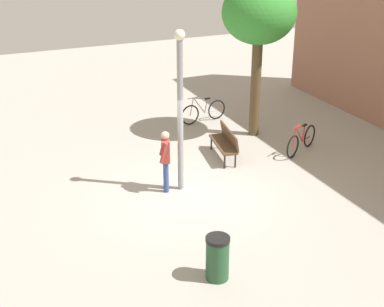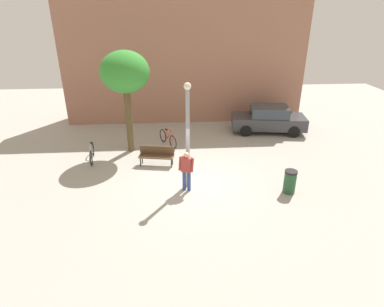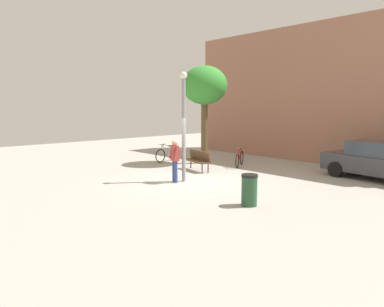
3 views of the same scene
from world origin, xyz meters
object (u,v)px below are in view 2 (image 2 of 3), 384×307
lamppost (188,131)px  bicycle_red (168,138)px  trash_bin (290,182)px  person_by_lamppost (187,169)px  bicycle_silver (92,153)px  parked_car_charcoal (268,119)px  plaza_tree (125,73)px  park_bench (157,154)px

lamppost → bicycle_red: size_ratio=2.64×
trash_bin → person_by_lamppost: bearing=173.5°
bicycle_silver → parked_car_charcoal: (9.51, 3.23, 0.39)m
person_by_lamppost → parked_car_charcoal: person_by_lamppost is taller
lamppost → trash_bin: (3.96, -0.85, -1.92)m
person_by_lamppost → bicycle_red: 4.82m
bicycle_silver → parked_car_charcoal: parked_car_charcoal is taller
lamppost → parked_car_charcoal: (5.07, 5.92, -1.62)m
lamppost → bicycle_silver: 5.57m
person_by_lamppost → plaza_tree: bearing=122.3°
lamppost → park_bench: size_ratio=2.57×
lamppost → parked_car_charcoal: bearing=49.5°
park_bench → bicycle_silver: size_ratio=0.92×
plaza_tree → parked_car_charcoal: size_ratio=1.13×
bicycle_silver → parked_car_charcoal: bearing=18.7°
park_bench → bicycle_silver: bearing=167.4°
plaza_tree → parked_car_charcoal: plaza_tree is taller
lamppost → plaza_tree: size_ratio=0.86×
person_by_lamppost → plaza_tree: plaza_tree is taller
person_by_lamppost → plaza_tree: (-2.61, 4.13, 2.95)m
park_bench → plaza_tree: bearing=128.1°
bicycle_silver → park_bench: bearing=-12.6°
bicycle_silver → trash_bin: size_ratio=1.89×
person_by_lamppost → parked_car_charcoal: bearing=50.9°
plaza_tree → bicycle_red: plaza_tree is taller
bicycle_red → park_bench: bearing=-102.7°
person_by_lamppost → bicycle_silver: size_ratio=0.93×
park_bench → bicycle_red: (0.53, 2.33, -0.16)m
trash_bin → plaza_tree: bearing=145.4°
person_by_lamppost → bicycle_silver: (-4.36, 3.10, -0.58)m
bicycle_red → parked_car_charcoal: (5.87, 1.59, 0.39)m
person_by_lamppost → trash_bin: 4.09m
bicycle_red → lamppost: bearing=-79.5°
person_by_lamppost → parked_car_charcoal: (5.15, 6.32, -0.19)m
plaza_tree → lamppost: bearing=-54.3°
plaza_tree → park_bench: bearing=-51.9°
park_bench → trash_bin: (5.29, -2.86, -0.06)m
trash_bin → bicycle_red: bearing=132.6°
park_bench → plaza_tree: (-1.36, 1.73, 3.37)m
park_bench → parked_car_charcoal: 7.51m
parked_car_charcoal → trash_bin: bearing=-99.3°
park_bench → plaza_tree: 4.03m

